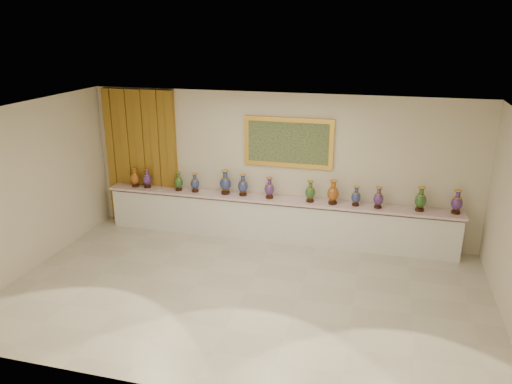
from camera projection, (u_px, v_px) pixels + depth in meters
The scene contains 17 objects.
ground at pixel (245, 292), 8.35m from camera, with size 8.00×8.00×0.00m, color beige.
room at pixel (164, 156), 10.69m from camera, with size 8.00×8.00×8.00m.
counter at pixel (275, 219), 10.29m from camera, with size 7.28×0.48×0.90m.
vase_0 at pixel (135, 178), 10.80m from camera, with size 0.25×0.25×0.42m.
vase_1 at pixel (147, 179), 10.74m from camera, with size 0.22×0.22×0.42m.
vase_2 at pixel (179, 182), 10.56m from camera, with size 0.22×0.22×0.41m.
vase_3 at pixel (195, 184), 10.47m from camera, with size 0.25×0.25×0.40m.
vase_4 at pixel (225, 183), 10.32m from camera, with size 0.29×0.29×0.51m.
vase_5 at pixel (243, 186), 10.24m from camera, with size 0.22×0.22×0.45m.
vase_6 at pixel (269, 189), 10.08m from camera, with size 0.22×0.22×0.44m.
vase_7 at pixel (310, 192), 9.87m from camera, with size 0.26×0.26×0.43m.
vase_8 at pixel (333, 193), 9.75m from camera, with size 0.28×0.28×0.48m.
vase_9 at pixel (356, 197), 9.67m from camera, with size 0.18×0.18×0.39m.
vase_10 at pixel (378, 199), 9.54m from camera, with size 0.23×0.23×0.42m.
vase_11 at pixel (421, 200), 9.39m from camera, with size 0.29×0.29×0.47m.
vase_12 at pixel (457, 203), 9.26m from camera, with size 0.25×0.25×0.46m.
label_card at pixel (160, 190), 10.62m from camera, with size 0.10×0.06×0.00m, color white.
Camera 1 is at (2.05, -7.09, 4.25)m, focal length 35.00 mm.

